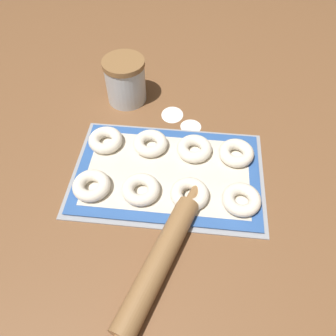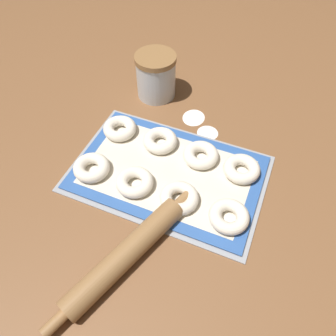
{
  "view_description": "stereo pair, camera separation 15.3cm",
  "coord_description": "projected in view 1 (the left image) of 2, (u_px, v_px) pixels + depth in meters",
  "views": [
    {
      "loc": [
        0.04,
        -0.51,
        0.7
      ],
      "look_at": [
        -0.01,
        0.02,
        0.03
      ],
      "focal_mm": 35.0,
      "sensor_mm": 36.0,
      "label": 1
    },
    {
      "loc": [
        0.19,
        -0.47,
        0.7
      ],
      "look_at": [
        -0.01,
        0.02,
        0.03
      ],
      "focal_mm": 35.0,
      "sensor_mm": 36.0,
      "label": 2
    }
  ],
  "objects": [
    {
      "name": "bagel_back_mid_right",
      "position": [
        194.0,
        149.0,
        0.9
      ],
      "size": [
        0.1,
        0.1,
        0.03
      ],
      "color": "silver",
      "rests_on": "baking_mat"
    },
    {
      "name": "flour_canister",
      "position": [
        125.0,
        81.0,
        1.01
      ],
      "size": [
        0.13,
        0.13,
        0.14
      ],
      "color": "silver",
      "rests_on": "ground_plane"
    },
    {
      "name": "bagel_back_far_right",
      "position": [
        236.0,
        153.0,
        0.89
      ],
      "size": [
        0.1,
        0.1,
        0.03
      ],
      "color": "silver",
      "rests_on": "baking_mat"
    },
    {
      "name": "bagel_front_far_left",
      "position": [
        92.0,
        186.0,
        0.82
      ],
      "size": [
        0.1,
        0.1,
        0.03
      ],
      "color": "silver",
      "rests_on": "baking_mat"
    },
    {
      "name": "flour_patch_near",
      "position": [
        191.0,
        126.0,
        0.99
      ],
      "size": [
        0.06,
        0.06,
        0.0
      ],
      "color": "white",
      "rests_on": "ground_plane"
    },
    {
      "name": "bagel_front_mid_left",
      "position": [
        141.0,
        189.0,
        0.81
      ],
      "size": [
        0.1,
        0.1,
        0.03
      ],
      "color": "silver",
      "rests_on": "baking_mat"
    },
    {
      "name": "bagel_back_mid_left",
      "position": [
        150.0,
        143.0,
        0.91
      ],
      "size": [
        0.1,
        0.1,
        0.03
      ],
      "color": "silver",
      "rests_on": "baking_mat"
    },
    {
      "name": "rolling_pin",
      "position": [
        159.0,
        262.0,
        0.7
      ],
      "size": [
        0.16,
        0.41,
        0.05
      ],
      "color": "olive",
      "rests_on": "ground_plane"
    },
    {
      "name": "ground_plane",
      "position": [
        172.0,
        181.0,
        0.86
      ],
      "size": [
        2.8,
        2.8,
        0.0
      ],
      "primitive_type": "plane",
      "color": "brown"
    },
    {
      "name": "baking_tray",
      "position": [
        168.0,
        173.0,
        0.87
      ],
      "size": [
        0.51,
        0.33,
        0.01
      ],
      "color": "#93969B",
      "rests_on": "ground_plane"
    },
    {
      "name": "baking_mat",
      "position": [
        168.0,
        172.0,
        0.87
      ],
      "size": [
        0.48,
        0.31,
        0.0
      ],
      "color": "#2D569E",
      "rests_on": "baking_tray"
    },
    {
      "name": "flour_patch_far",
      "position": [
        172.0,
        114.0,
        1.02
      ],
      "size": [
        0.07,
        0.08,
        0.0
      ],
      "color": "white",
      "rests_on": "ground_plane"
    },
    {
      "name": "bagel_front_mid_right",
      "position": [
        190.0,
        194.0,
        0.81
      ],
      "size": [
        0.1,
        0.1,
        0.03
      ],
      "color": "silver",
      "rests_on": "baking_mat"
    },
    {
      "name": "bagel_back_far_left",
      "position": [
        106.0,
        140.0,
        0.92
      ],
      "size": [
        0.1,
        0.1,
        0.03
      ],
      "color": "silver",
      "rests_on": "baking_mat"
    },
    {
      "name": "bagel_front_far_right",
      "position": [
        241.0,
        200.0,
        0.8
      ],
      "size": [
        0.1,
        0.1,
        0.03
      ],
      "color": "silver",
      "rests_on": "baking_mat"
    }
  ]
}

